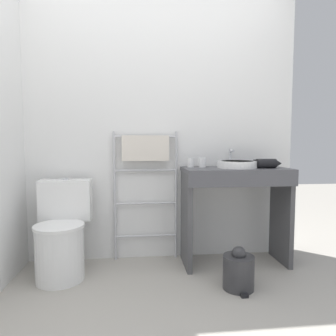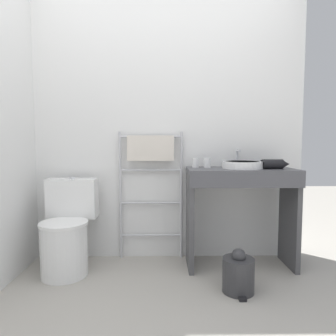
# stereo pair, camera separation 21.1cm
# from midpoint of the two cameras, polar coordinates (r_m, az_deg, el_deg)

# --- Properties ---
(wall_back) EXTENTS (2.56, 0.12, 2.57)m
(wall_back) POSITION_cam_midpoint_polar(r_m,az_deg,el_deg) (2.81, 1.17, 9.38)
(wall_back) COLOR white
(wall_back) RESTS_ON ground_plane
(toilet) EXTENTS (0.42, 0.53, 0.76)m
(toilet) POSITION_cam_midpoint_polar(r_m,az_deg,el_deg) (2.61, -16.50, -11.73)
(toilet) COLOR white
(toilet) RESTS_ON ground_plane
(towel_radiator) EXTENTS (0.58, 0.06, 1.17)m
(towel_radiator) POSITION_cam_midpoint_polar(r_m,az_deg,el_deg) (2.69, -1.08, 0.43)
(towel_radiator) COLOR silver
(towel_radiator) RESTS_ON ground_plane
(vanity_counter) EXTENTS (0.90, 0.45, 0.85)m
(vanity_counter) POSITION_cam_midpoint_polar(r_m,az_deg,el_deg) (2.65, 15.90, -6.10)
(vanity_counter) COLOR #4C4C51
(vanity_counter) RESTS_ON ground_plane
(sink_basin) EXTENTS (0.34, 0.34, 0.06)m
(sink_basin) POSITION_cam_midpoint_polar(r_m,az_deg,el_deg) (2.62, 16.25, 0.61)
(sink_basin) COLOR white
(sink_basin) RESTS_ON vanity_counter
(faucet) EXTENTS (0.02, 0.10, 0.16)m
(faucet) POSITION_cam_midpoint_polar(r_m,az_deg,el_deg) (2.79, 15.21, 2.25)
(faucet) COLOR silver
(faucet) RESTS_ON vanity_counter
(cup_near_wall) EXTENTS (0.06, 0.06, 0.08)m
(cup_near_wall) POSITION_cam_midpoint_polar(r_m,az_deg,el_deg) (2.66, 7.55, 1.00)
(cup_near_wall) COLOR white
(cup_near_wall) RESTS_ON vanity_counter
(cup_near_edge) EXTENTS (0.06, 0.06, 0.09)m
(cup_near_edge) POSITION_cam_midpoint_polar(r_m,az_deg,el_deg) (2.65, 9.76, 1.00)
(cup_near_edge) COLOR white
(cup_near_edge) RESTS_ON vanity_counter
(hair_dryer) EXTENTS (0.22, 0.17, 0.08)m
(hair_dryer) POSITION_cam_midpoint_polar(r_m,az_deg,el_deg) (2.66, 21.66, 0.70)
(hair_dryer) COLOR black
(hair_dryer) RESTS_ON vanity_counter
(trash_bin) EXTENTS (0.23, 0.26, 0.31)m
(trash_bin) POSITION_cam_midpoint_polar(r_m,az_deg,el_deg) (2.33, 15.94, -18.84)
(trash_bin) COLOR #333335
(trash_bin) RESTS_ON ground_plane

